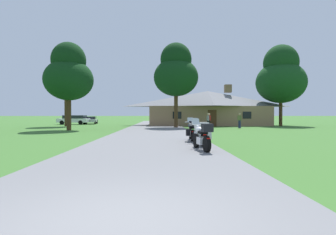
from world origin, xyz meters
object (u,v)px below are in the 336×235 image
at_px(motorcycle_silver_second_in_row, 200,134).
at_px(tree_left_near, 69,74).
at_px(motorcycle_white_nearest_to_camera, 202,137).
at_px(parked_silver_sedan_far_left, 91,120).
at_px(bystander_olive_shirt_by_tree, 240,120).
at_px(tree_left_far, 66,73).
at_px(motorcycle_blue_farthest_in_row, 192,131).
at_px(tree_by_lodge_front, 176,72).
at_px(parked_white_suv_far_left, 74,119).
at_px(tree_right_of_lodge, 281,77).
at_px(bystander_red_shirt_near_lodge, 209,120).
at_px(bystander_gray_shirt_beside_signpost, 208,120).

bearing_deg(motorcycle_silver_second_in_row, tree_left_near, 120.48).
xyz_separation_m(motorcycle_white_nearest_to_camera, parked_silver_sedan_far_left, (-12.98, 32.71, 0.02)).
distance_m(bystander_olive_shirt_by_tree, tree_left_far, 22.45).
bearing_deg(motorcycle_white_nearest_to_camera, tree_left_far, 110.85).
bearing_deg(motorcycle_silver_second_in_row, motorcycle_blue_farthest_in_row, 85.85).
relative_size(tree_left_near, tree_by_lodge_front, 0.88).
bearing_deg(motorcycle_white_nearest_to_camera, parked_silver_sedan_far_left, 102.52).
bearing_deg(parked_white_suv_far_left, tree_by_lodge_front, -120.76).
xyz_separation_m(bystander_olive_shirt_by_tree, tree_right_of_lodge, (7.12, 5.31, 5.64)).
height_order(motorcycle_blue_farthest_in_row, tree_right_of_lodge, tree_right_of_lodge).
height_order(motorcycle_blue_farthest_in_row, tree_left_far, tree_left_far).
height_order(motorcycle_white_nearest_to_camera, motorcycle_blue_farthest_in_row, same).
bearing_deg(motorcycle_white_nearest_to_camera, tree_left_near, 115.42).
bearing_deg(motorcycle_silver_second_in_row, tree_left_far, 114.32).
height_order(motorcycle_white_nearest_to_camera, parked_silver_sedan_far_left, motorcycle_white_nearest_to_camera).
relative_size(bystander_red_shirt_near_lodge, bystander_gray_shirt_beside_signpost, 0.99).
relative_size(tree_left_near, parked_white_suv_far_left, 1.81).
bearing_deg(motorcycle_silver_second_in_row, motorcycle_white_nearest_to_camera, -103.90).
bearing_deg(tree_left_near, tree_right_of_lodge, 20.17).
bearing_deg(bystander_red_shirt_near_lodge, motorcycle_blue_farthest_in_row, -32.84).
bearing_deg(tree_left_far, bystander_gray_shirt_beside_signpost, -17.44).
xyz_separation_m(motorcycle_white_nearest_to_camera, motorcycle_silver_second_in_row, (0.19, 1.84, -0.01)).
bearing_deg(tree_left_far, parked_silver_sedan_far_left, 84.13).
xyz_separation_m(motorcycle_silver_second_in_row, parked_silver_sedan_far_left, (-13.17, 30.87, 0.03)).
xyz_separation_m(tree_right_of_lodge, tree_left_near, (-25.03, -9.19, -1.14)).
bearing_deg(tree_left_far, motorcycle_silver_second_in_row, -57.66).
distance_m(motorcycle_blue_farthest_in_row, tree_left_far, 25.16).
bearing_deg(motorcycle_silver_second_in_row, parked_white_suv_far_left, 109.81).
xyz_separation_m(motorcycle_blue_farthest_in_row, parked_silver_sedan_far_left, (-13.02, 28.65, 0.03)).
bearing_deg(parked_white_suv_far_left, motorcycle_white_nearest_to_camera, -149.60).
relative_size(motorcycle_silver_second_in_row, tree_by_lodge_front, 0.21).
distance_m(tree_left_near, parked_silver_sedan_far_left, 18.04).
relative_size(bystander_gray_shirt_beside_signpost, tree_left_far, 0.17).
relative_size(motorcycle_blue_farthest_in_row, bystander_red_shirt_near_lodge, 1.25).
relative_size(motorcycle_white_nearest_to_camera, tree_left_near, 0.24).
bearing_deg(tree_left_near, motorcycle_silver_second_in_row, -51.50).
distance_m(motorcycle_silver_second_in_row, bystander_gray_shirt_beside_signpost, 17.08).
xyz_separation_m(motorcycle_blue_farthest_in_row, tree_left_near, (-10.70, 11.42, 4.85)).
xyz_separation_m(motorcycle_white_nearest_to_camera, motorcycle_blue_farthest_in_row, (0.04, 4.06, -0.01)).
xyz_separation_m(motorcycle_blue_farthest_in_row, tree_by_lodge_front, (0.01, 15.97, 5.79)).
relative_size(tree_left_near, tree_left_far, 0.88).
bearing_deg(tree_by_lodge_front, parked_silver_sedan_far_left, 135.80).
bearing_deg(tree_left_near, bystander_olive_shirt_by_tree, 12.21).
bearing_deg(bystander_olive_shirt_by_tree, bystander_red_shirt_near_lodge, -137.04).
xyz_separation_m(motorcycle_blue_farthest_in_row, tree_right_of_lodge, (14.34, 20.61, 5.98)).
bearing_deg(motorcycle_blue_farthest_in_row, bystander_olive_shirt_by_tree, 65.44).
distance_m(tree_right_of_lodge, tree_left_near, 26.69).
distance_m(bystander_gray_shirt_beside_signpost, bystander_olive_shirt_by_tree, 3.82).
bearing_deg(motorcycle_silver_second_in_row, bystander_red_shirt_near_lodge, 70.40).
distance_m(motorcycle_white_nearest_to_camera, parked_silver_sedan_far_left, 35.19).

